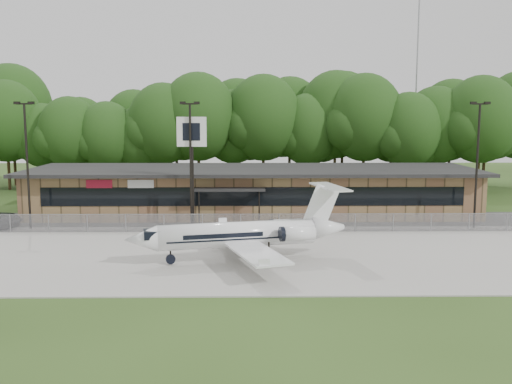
{
  "coord_description": "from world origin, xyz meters",
  "views": [
    {
      "loc": [
        -0.33,
        -28.92,
        9.24
      ],
      "look_at": [
        0.17,
        12.0,
        3.64
      ],
      "focal_mm": 40.0,
      "sensor_mm": 36.0,
      "label": 1
    }
  ],
  "objects": [
    {
      "name": "radio_mast",
      "position": [
        22.0,
        48.0,
        12.5
      ],
      "size": [
        0.2,
        0.2,
        25.0
      ],
      "primitive_type": "cylinder",
      "color": "gray",
      "rests_on": "ground"
    },
    {
      "name": "light_pole_left",
      "position": [
        -18.0,
        16.5,
        5.98
      ],
      "size": [
        1.55,
        0.3,
        10.23
      ],
      "color": "black",
      "rests_on": "ground"
    },
    {
      "name": "parking_lot",
      "position": [
        0.0,
        19.5,
        0.03
      ],
      "size": [
        50.0,
        9.0,
        0.06
      ],
      "primitive_type": "cube",
      "color": "#383835",
      "rests_on": "ground"
    },
    {
      "name": "light_pole_right",
      "position": [
        18.0,
        16.5,
        5.98
      ],
      "size": [
        1.55,
        0.3,
        10.23
      ],
      "color": "black",
      "rests_on": "ground"
    },
    {
      "name": "fence",
      "position": [
        0.0,
        15.0,
        0.78
      ],
      "size": [
        46.0,
        0.04,
        1.52
      ],
      "color": "gray",
      "rests_on": "ground"
    },
    {
      "name": "light_pole_mid",
      "position": [
        -5.0,
        16.5,
        5.98
      ],
      "size": [
        1.55,
        0.3,
        10.23
      ],
      "color": "black",
      "rests_on": "ground"
    },
    {
      "name": "terminal",
      "position": [
        -0.0,
        23.94,
        2.18
      ],
      "size": [
        41.0,
        11.65,
        4.3
      ],
      "color": "olive",
      "rests_on": "ground"
    },
    {
      "name": "business_jet",
      "position": [
        -0.6,
        6.22,
        1.7
      ],
      "size": [
        14.07,
        12.66,
        4.76
      ],
      "rotation": [
        0.0,
        0.0,
        0.22
      ],
      "color": "white",
      "rests_on": "ground"
    },
    {
      "name": "treeline",
      "position": [
        0.0,
        42.0,
        7.5
      ],
      "size": [
        72.0,
        12.0,
        15.0
      ],
      "primitive_type": null,
      "color": "#153E13",
      "rests_on": "ground"
    },
    {
      "name": "pole_sign",
      "position": [
        -4.92,
        16.79,
        6.91
      ],
      "size": [
        2.38,
        0.43,
        9.03
      ],
      "rotation": [
        0.0,
        0.0,
        -0.07
      ],
      "color": "black",
      "rests_on": "ground"
    },
    {
      "name": "apron",
      "position": [
        0.0,
        8.0,
        0.04
      ],
      "size": [
        64.0,
        18.0,
        0.08
      ],
      "primitive_type": "cube",
      "color": "#9E9B93",
      "rests_on": "ground"
    },
    {
      "name": "ground",
      "position": [
        0.0,
        0.0,
        0.0
      ],
      "size": [
        160.0,
        160.0,
        0.0
      ],
      "primitive_type": "plane",
      "color": "#2A4217",
      "rests_on": "ground"
    }
  ]
}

